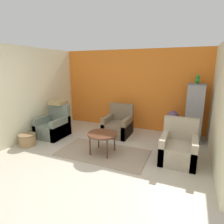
# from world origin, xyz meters

# --- Properties ---
(ground_plane) EXTENTS (20.00, 20.00, 0.00)m
(ground_plane) POSITION_xyz_m (0.00, 0.00, 0.00)
(ground_plane) COLOR beige
(ground_plane) RESTS_ON ground
(wall_back_accent) EXTENTS (4.70, 0.06, 2.48)m
(wall_back_accent) POSITION_xyz_m (0.00, 3.11, 1.24)
(wall_back_accent) COLOR orange
(wall_back_accent) RESTS_ON ground_plane
(wall_left) EXTENTS (0.06, 3.08, 2.48)m
(wall_left) POSITION_xyz_m (-2.32, 1.54, 1.24)
(wall_left) COLOR beige
(wall_left) RESTS_ON ground_plane
(wall_right) EXTENTS (0.06, 3.08, 2.48)m
(wall_right) POSITION_xyz_m (2.32, 1.54, 1.24)
(wall_right) COLOR beige
(wall_right) RESTS_ON ground_plane
(area_rug) EXTENTS (2.08, 1.12, 0.01)m
(area_rug) POSITION_xyz_m (-0.01, 1.00, 0.01)
(area_rug) COLOR gray
(area_rug) RESTS_ON ground_plane
(coffee_table) EXTENTS (0.69, 0.69, 0.49)m
(coffee_table) POSITION_xyz_m (-0.01, 1.00, 0.44)
(coffee_table) COLOR #512D1E
(coffee_table) RESTS_ON ground_plane
(armchair_left) EXTENTS (0.72, 0.80, 0.89)m
(armchair_left) POSITION_xyz_m (-1.79, 1.44, 0.28)
(armchair_left) COLOR slate
(armchair_left) RESTS_ON ground_plane
(armchair_right) EXTENTS (0.72, 0.80, 0.89)m
(armchair_right) POSITION_xyz_m (1.63, 1.31, 0.28)
(armchair_right) COLOR tan
(armchair_right) RESTS_ON ground_plane
(armchair_middle) EXTENTS (0.72, 0.80, 0.89)m
(armchair_middle) POSITION_xyz_m (-0.11, 2.27, 0.28)
(armchair_middle) COLOR #7A664C
(armchair_middle) RESTS_ON ground_plane
(birdcage) EXTENTS (0.52, 0.52, 1.55)m
(birdcage) POSITION_xyz_m (1.89, 2.66, 0.75)
(birdcage) COLOR slate
(birdcage) RESTS_ON ground_plane
(parrot) EXTENTS (0.11, 0.19, 0.23)m
(parrot) POSITION_xyz_m (1.89, 2.66, 1.65)
(parrot) COLOR #1E842D
(parrot) RESTS_ON birdcage
(potted_plant) EXTENTS (0.35, 0.32, 0.76)m
(potted_plant) POSITION_xyz_m (1.36, 2.73, 0.50)
(potted_plant) COLOR beige
(potted_plant) RESTS_ON ground_plane
(wicker_basket) EXTENTS (0.42, 0.42, 0.30)m
(wicker_basket) POSITION_xyz_m (-1.97, 0.65, 0.16)
(wicker_basket) COLOR #A37F51
(wicker_basket) RESTS_ON ground_plane
(throw_pillow) EXTENTS (0.41, 0.41, 0.10)m
(throw_pillow) POSITION_xyz_m (-1.79, 1.73, 0.94)
(throw_pillow) COLOR tan
(throw_pillow) RESTS_ON armchair_left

